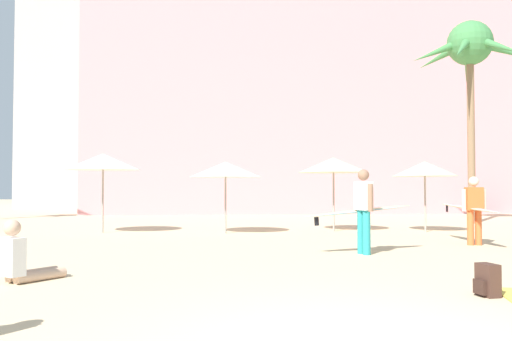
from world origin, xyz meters
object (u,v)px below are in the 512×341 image
Objects in this scene: cafe_umbrella_0 at (103,162)px; person_near_right at (472,208)px; palm_tree_far_left at (469,52)px; person_mid_center at (362,209)px; cafe_umbrella_3 at (425,169)px; cafe_umbrella_1 at (226,170)px; cafe_umbrella_4 at (333,165)px; backpack at (487,281)px; person_mid_left at (22,260)px.

person_near_right is at bearing -22.85° from cafe_umbrella_0.
cafe_umbrella_0 is at bearing -112.35° from person_near_right.
palm_tree_far_left is 12.55m from person_mid_center.
person_near_right is at bearing -94.96° from cafe_umbrella_3.
cafe_umbrella_4 is at bearing 8.56° from cafe_umbrella_1.
cafe_umbrella_0 is at bearing 172.34° from cafe_umbrella_1.
backpack is (-3.13, -9.56, -1.80)m from cafe_umbrella_3.
cafe_umbrella_3 is 10.22m from backpack.
person_mid_left is (-5.98, -2.94, -0.62)m from person_mid_center.
cafe_umbrella_4 is (7.30, 0.01, -0.08)m from cafe_umbrella_0.
palm_tree_far_left is 16.10m from backpack.
cafe_umbrella_4 is 0.90× the size of person_mid_center.
palm_tree_far_left is 8.33m from cafe_umbrella_4.
backpack is 0.14× the size of person_near_right.
cafe_umbrella_4 is (-6.19, -3.12, -4.61)m from palm_tree_far_left.
cafe_umbrella_1 is at bearing -171.44° from cafe_umbrella_4.
palm_tree_far_left is at bearing 47.23° from cafe_umbrella_3.
palm_tree_far_left is 8.37× the size of person_mid_left.
cafe_umbrella_3 reaches higher than person_mid_center.
cafe_umbrella_0 is 1.10× the size of cafe_umbrella_3.
backpack is at bearing -103.51° from person_mid_center.
cafe_umbrella_0 reaches higher than person_near_right.
person_mid_center is at bearing -128.08° from palm_tree_far_left.
palm_tree_far_left is at bearing -125.34° from backpack.
palm_tree_far_left reaches higher than person_mid_center.
cafe_umbrella_1 is at bearing -7.66° from cafe_umbrella_0.
cafe_umbrella_1 reaches higher than person_near_right.
cafe_umbrella_3 reaches higher than cafe_umbrella_1.
cafe_umbrella_0 is 7.30m from cafe_umbrella_4.
cafe_umbrella_0 is 0.82× the size of person_near_right.
cafe_umbrella_1 is 6.32m from cafe_umbrella_3.
backpack is at bearing -91.73° from cafe_umbrella_4.
person_near_right is at bearing -58.83° from cafe_umbrella_4.
cafe_umbrella_3 is (6.32, 0.01, 0.04)m from cafe_umbrella_1.
person_near_right is (6.00, -3.62, -1.05)m from cafe_umbrella_1.
person_mid_left is (-12.85, -11.71, -6.42)m from palm_tree_far_left.
cafe_umbrella_4 is (3.49, 0.53, 0.17)m from cafe_umbrella_1.
cafe_umbrella_4 reaches higher than person_near_right.
cafe_umbrella_3 is (10.12, -0.50, -0.21)m from cafe_umbrella_0.
cafe_umbrella_0 is 1.04× the size of cafe_umbrella_4.
cafe_umbrella_1 is 0.83× the size of person_mid_center.
person_mid_center is (-0.68, -5.64, -1.18)m from cafe_umbrella_4.
person_near_right is (-0.32, -3.64, -1.09)m from cafe_umbrella_3.
cafe_umbrella_3 is 6.30m from person_mid_center.
person_mid_center is (-3.19, -1.50, 0.04)m from person_near_right.
person_near_right is at bearing -31.11° from cafe_umbrella_1.
cafe_umbrella_4 reaches higher than cafe_umbrella_1.
person_mid_left is at bearing -172.21° from person_mid_center.
cafe_umbrella_1 is 0.93× the size of cafe_umbrella_4.
cafe_umbrella_0 reaches higher than person_mid_center.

